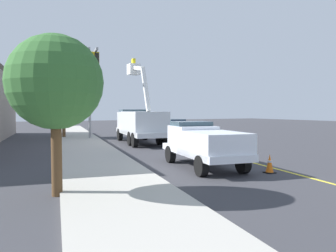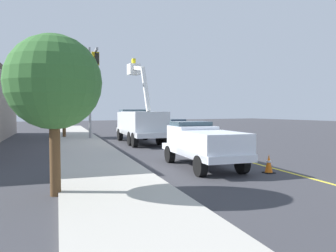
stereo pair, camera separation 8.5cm
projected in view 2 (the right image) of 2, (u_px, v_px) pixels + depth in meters
ground at (175, 142)px, 27.19m from camera, size 120.00×120.00×0.00m
sidewalk_far_side at (83, 144)px, 24.83m from camera, size 59.94×11.57×0.12m
lane_centre_stripe at (175, 142)px, 27.19m from camera, size 49.57×6.82×0.01m
utility_bucket_truck at (140, 123)px, 26.30m from camera, size 8.46×3.57×6.98m
service_pickup_truck at (203, 143)px, 14.95m from camera, size 5.83×2.83×2.06m
passing_minivan at (173, 126)px, 35.48m from camera, size 5.01×2.52×1.69m
traffic_cone_leading at (269, 164)px, 13.68m from camera, size 0.40×0.40×0.79m
traffic_cone_mid_front at (181, 143)px, 22.38m from camera, size 0.40×0.40×0.86m
traffic_cone_mid_rear at (148, 134)px, 30.94m from camera, size 0.40×0.40×0.77m
traffic_signal_mast at (92, 77)px, 27.78m from camera, size 6.13×1.04×8.22m
street_tree_left at (54, 83)px, 9.91m from camera, size 2.86×2.86×4.89m
street_tree_right at (64, 97)px, 31.11m from camera, size 3.39×3.39×5.59m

